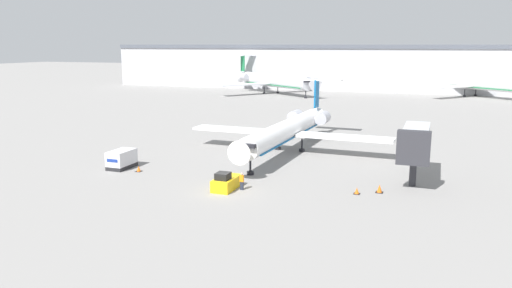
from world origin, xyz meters
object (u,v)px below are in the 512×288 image
(traffic_cone_left, at_px, (139,169))
(traffic_cone_mid, at_px, (379,189))
(jet_bridge, at_px, (415,141))
(pushback_tug, at_px, (226,182))
(airplane_parked_far_right, at_px, (274,80))
(traffic_cone_right, at_px, (357,191))
(airplane_parked_far_left, at_px, (475,83))
(airplane_main, at_px, (289,129))
(worker_near_tug, at_px, (242,181))
(luggage_cart, at_px, (122,159))

(traffic_cone_left, distance_m, traffic_cone_mid, 27.21)
(traffic_cone_mid, height_order, jet_bridge, jet_bridge)
(pushback_tug, height_order, airplane_parked_far_right, airplane_parked_far_right)
(traffic_cone_right, height_order, airplane_parked_far_left, airplane_parked_far_left)
(airplane_main, xyz_separation_m, airplane_parked_far_right, (-27.67, 77.59, 0.82))
(pushback_tug, relative_size, worker_near_tug, 2.20)
(luggage_cart, relative_size, traffic_cone_mid, 4.45)
(traffic_cone_right, bearing_deg, traffic_cone_left, 179.49)
(airplane_main, distance_m, luggage_cart, 22.55)
(pushback_tug, height_order, airplane_parked_far_left, airplane_parked_far_left)
(airplane_main, xyz_separation_m, pushback_tug, (-0.74, -19.63, -2.42))
(airplane_parked_far_right, bearing_deg, pushback_tug, -74.52)
(worker_near_tug, xyz_separation_m, jet_bridge, (16.11, 9.19, 3.50))
(traffic_cone_left, distance_m, jet_bridge, 31.05)
(worker_near_tug, bearing_deg, traffic_cone_mid, 16.22)
(airplane_parked_far_left, bearing_deg, traffic_cone_mid, -97.72)
(airplane_main, height_order, jet_bridge, airplane_main)
(pushback_tug, bearing_deg, traffic_cone_mid, 15.64)
(worker_near_tug, distance_m, traffic_cone_mid, 13.75)
(traffic_cone_right, bearing_deg, airplane_main, 125.59)
(traffic_cone_left, height_order, airplane_parked_far_left, airplane_parked_far_left)
(traffic_cone_left, bearing_deg, worker_near_tug, -11.36)
(worker_near_tug, distance_m, traffic_cone_left, 14.29)
(airplane_parked_far_right, bearing_deg, airplane_parked_far_left, 11.17)
(luggage_cart, height_order, traffic_cone_left, luggage_cart)
(airplane_main, distance_m, worker_near_tug, 19.48)
(airplane_main, bearing_deg, traffic_cone_right, -54.41)
(traffic_cone_mid, xyz_separation_m, airplane_parked_far_left, (14.10, 104.11, 3.59))
(worker_near_tug, bearing_deg, traffic_cone_right, 13.05)
(luggage_cart, relative_size, airplane_parked_far_left, 0.12)
(traffic_cone_left, height_order, traffic_cone_right, traffic_cone_left)
(pushback_tug, bearing_deg, luggage_cart, 165.86)
(airplane_parked_far_left, bearing_deg, pushback_tug, -104.94)
(airplane_parked_far_left, bearing_deg, airplane_parked_far_right, -168.83)
(jet_bridge, bearing_deg, airplane_parked_far_right, 116.95)
(traffic_cone_mid, bearing_deg, traffic_cone_left, -177.84)
(pushback_tug, xyz_separation_m, traffic_cone_left, (-12.42, 3.11, -0.41))
(airplane_main, xyz_separation_m, traffic_cone_right, (11.99, -16.75, -2.84))
(luggage_cart, xyz_separation_m, airplane_parked_far_left, (44.08, 104.41, 2.91))
(luggage_cart, xyz_separation_m, airplane_parked_far_right, (-11.72, 93.39, 2.89))
(jet_bridge, bearing_deg, luggage_cart, -170.25)
(traffic_cone_left, distance_m, airplane_parked_far_right, 95.29)
(pushback_tug, relative_size, traffic_cone_mid, 4.75)
(worker_near_tug, relative_size, airplane_parked_far_right, 0.05)
(airplane_parked_far_left, height_order, airplane_parked_far_right, airplane_parked_far_left)
(pushback_tug, distance_m, traffic_cone_mid, 15.34)
(luggage_cart, distance_m, worker_near_tug, 17.15)
(luggage_cart, height_order, traffic_cone_right, luggage_cart)
(airplane_main, relative_size, airplane_parked_far_right, 0.93)
(traffic_cone_mid, bearing_deg, luggage_cart, -179.42)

